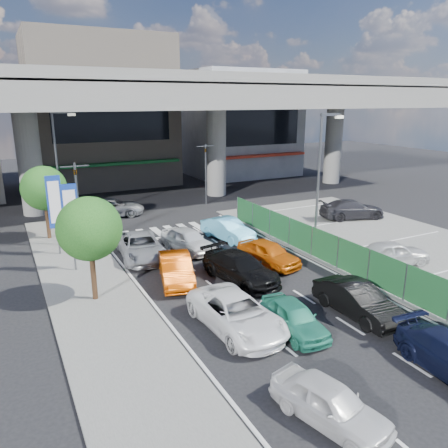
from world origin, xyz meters
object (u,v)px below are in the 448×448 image
taxi_orange_right (268,253)px  wagon_silver_front_left (141,246)px  traffic_light_left (76,184)px  sedan_black_mid (240,268)px  van_white_back_left (330,403)px  traffic_light_right (206,159)px  street_lamp_right (321,168)px  traffic_cone (323,244)px  sedan_white_mid_left (236,313)px  taxi_orange_left (176,269)px  sedan_white_front_mid (188,240)px  parked_sedan_dgrey (352,209)px  street_lamp_left (59,158)px  signboard_near (71,216)px  hatch_black_mid_right (357,300)px  taxi_teal_mid (294,317)px  tree_near (89,229)px  parked_sedan_white (393,253)px  crossing_wagon_silver (113,207)px  tree_far (44,188)px  kei_truck_front_right (228,229)px

taxi_orange_right → wagon_silver_front_left: wagon_silver_front_left is taller
traffic_light_left → sedan_black_mid: (6.13, -8.99, -3.25)m
van_white_back_left → traffic_light_right: bearing=58.1°
traffic_light_right → wagon_silver_front_left: (-9.02, -10.52, -3.25)m
street_lamp_right → traffic_cone: bearing=-114.7°
sedan_white_mid_left → taxi_orange_left: 5.47m
taxi_orange_right → sedan_white_front_mid: 5.14m
parked_sedan_dgrey → wagon_silver_front_left: bearing=108.3°
street_lamp_left → signboard_near: bearing=-95.0°
traffic_light_left → taxi_orange_left: traffic_light_left is taller
traffic_light_left → traffic_light_right: size_ratio=1.00×
hatch_black_mid_right → taxi_orange_right: bearing=90.3°
taxi_teal_mid → sedan_white_mid_left: bearing=152.2°
taxi_teal_mid → sedan_black_mid: size_ratio=0.75×
signboard_near → tree_near: size_ratio=0.98×
traffic_light_left → van_white_back_left: bearing=-79.6°
van_white_back_left → parked_sedan_white: 13.57m
hatch_black_mid_right → parked_sedan_dgrey: (10.74, 11.82, 0.08)m
taxi_orange_right → parked_sedan_dgrey: 11.99m
traffic_cone → crossing_wagon_silver: bearing=123.3°
street_lamp_right → hatch_black_mid_right: 10.48m
street_lamp_left → taxi_orange_left: (3.34, -13.65, -4.08)m
street_lamp_left → parked_sedan_white: (14.63, -16.98, -4.03)m
traffic_light_right → tree_far: bearing=-161.3°
sedan_black_mid → kei_truck_front_right: 6.72m
taxi_teal_mid → hatch_black_mid_right: 3.14m
sedan_white_front_mid → kei_truck_front_right: bearing=1.2°
traffic_light_left → street_lamp_right: (13.37, -6.00, 0.83)m
wagon_silver_front_left → sedan_white_front_mid: same height
taxi_orange_left → parked_sedan_dgrey: 16.95m
wagon_silver_front_left → traffic_cone: 10.78m
street_lamp_right → parked_sedan_white: bearing=-77.2°
sedan_white_mid_left → taxi_orange_left: bearing=91.5°
hatch_black_mid_right → kei_truck_front_right: (0.02, 11.65, 0.00)m
taxi_orange_left → taxi_orange_right: (5.36, -0.12, -0.02)m
street_lamp_right → sedan_white_mid_left: (-9.75, -7.11, -4.08)m
street_lamp_right → taxi_teal_mid: bearing=-133.4°
traffic_cone → parked_sedan_dgrey: bearing=35.5°
traffic_light_right → taxi_orange_left: bearing=-120.1°
parked_sedan_white → traffic_cone: parked_sedan_white is taller
taxi_orange_right → parked_sedan_white: bearing=-40.7°
van_white_back_left → traffic_light_left: bearing=86.1°
sedan_white_mid_left → crossing_wagon_silver: (-0.09, 19.81, -0.02)m
van_white_back_left → sedan_white_front_mid: bearing=67.9°
sedan_white_mid_left → sedan_white_front_mid: same height
taxi_orange_left → kei_truck_front_right: bearing=56.5°
tree_near → sedan_black_mid: 7.50m
van_white_back_left → taxi_teal_mid: van_white_back_left is taller
tree_near → signboard_near: bearing=92.9°
hatch_black_mid_right → tree_far: bearing=120.7°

